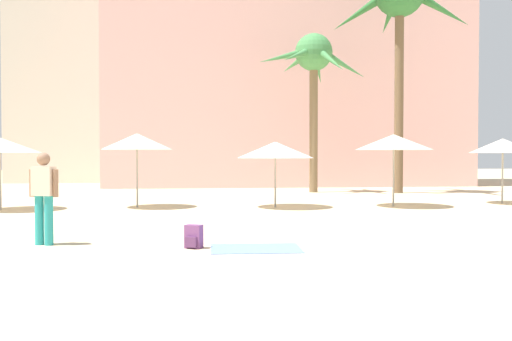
% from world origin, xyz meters
% --- Properties ---
extents(ground, '(120.00, 120.00, 0.00)m').
position_xyz_m(ground, '(0.00, 0.00, 0.00)').
color(ground, beige).
extents(hotel_pink, '(19.66, 8.31, 18.50)m').
position_xyz_m(hotel_pink, '(3.56, 26.19, 9.25)').
color(hotel_pink, beige).
rests_on(hotel_pink, ground).
extents(palm_tree_far_left, '(6.42, 6.76, 9.96)m').
position_xyz_m(palm_tree_far_left, '(7.29, 17.60, 8.33)').
color(palm_tree_far_left, brown).
rests_on(palm_tree_far_left, ground).
extents(palm_tree_left, '(5.06, 4.87, 7.14)m').
position_xyz_m(palm_tree_left, '(3.66, 18.52, 5.82)').
color(palm_tree_left, brown).
rests_on(palm_tree_left, ground).
extents(cafe_umbrella_0, '(2.49, 2.49, 2.35)m').
position_xyz_m(cafe_umbrella_0, '(4.73, 11.18, 2.10)').
color(cafe_umbrella_0, gray).
rests_on(cafe_umbrella_0, ground).
extents(cafe_umbrella_1, '(2.23, 2.23, 2.25)m').
position_xyz_m(cafe_umbrella_1, '(8.83, 11.75, 2.00)').
color(cafe_umbrella_1, gray).
rests_on(cafe_umbrella_1, ground).
extents(cafe_umbrella_2, '(2.25, 2.25, 2.37)m').
position_xyz_m(cafe_umbrella_2, '(-3.53, 11.81, 2.11)').
color(cafe_umbrella_2, gray).
rests_on(cafe_umbrella_2, ground).
extents(cafe_umbrella_3, '(2.40, 2.40, 2.21)m').
position_xyz_m(cafe_umbrella_3, '(-7.59, 11.40, 1.97)').
color(cafe_umbrella_3, gray).
rests_on(cafe_umbrella_3, ground).
extents(cafe_umbrella_4, '(2.45, 2.45, 2.10)m').
position_xyz_m(cafe_umbrella_4, '(0.86, 11.30, 1.84)').
color(cafe_umbrella_4, gray).
rests_on(cafe_umbrella_4, ground).
extents(beach_towel, '(1.64, 1.16, 0.01)m').
position_xyz_m(beach_towel, '(-0.70, 3.33, 0.01)').
color(beach_towel, '#6684E0').
rests_on(beach_towel, ground).
extents(backpack, '(0.35, 0.33, 0.42)m').
position_xyz_m(backpack, '(-1.80, 3.54, 0.20)').
color(backpack, '#754075').
rests_on(backpack, ground).
extents(person_mid_left, '(0.60, 0.35, 1.72)m').
position_xyz_m(person_mid_left, '(-4.55, 4.22, 0.94)').
color(person_mid_left, teal).
rests_on(person_mid_left, ground).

